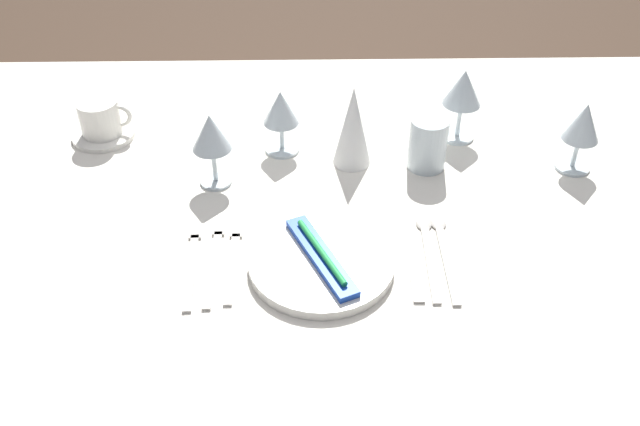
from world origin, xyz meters
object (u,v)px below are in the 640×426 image
(wine_glass_right, at_px, (211,135))
(napkin_folded, at_px, (353,126))
(toothbrush_package, at_px, (321,256))
(fork_salad, at_px, (192,261))
(fork_inner, at_px, (214,258))
(dinner_plate, at_px, (321,263))
(fork_outer, at_px, (233,257))
(spoon_dessert, at_px, (444,247))
(dinner_knife, at_px, (412,256))
(coffee_cup_left, at_px, (101,118))
(wine_glass_left, at_px, (463,91))
(spoon_soup, at_px, (428,247))
(wine_glass_centre, at_px, (583,125))
(drink_tumbler, at_px, (428,143))
(wine_glass_far, at_px, (281,111))

(wine_glass_right, bearing_deg, napkin_folded, 13.66)
(toothbrush_package, distance_m, fork_salad, 0.22)
(fork_inner, bearing_deg, dinner_plate, -7.45)
(fork_inner, bearing_deg, fork_outer, 1.28)
(toothbrush_package, xyz_separation_m, spoon_dessert, (0.21, 0.04, -0.02))
(toothbrush_package, xyz_separation_m, dinner_knife, (0.15, 0.02, -0.02))
(fork_inner, relative_size, coffee_cup_left, 2.02)
(wine_glass_left, bearing_deg, spoon_soup, -107.32)
(toothbrush_package, bearing_deg, fork_outer, 170.71)
(wine_glass_right, height_order, napkin_folded, napkin_folded)
(fork_outer, bearing_deg, toothbrush_package, -9.29)
(dinner_plate, xyz_separation_m, fork_outer, (-0.15, 0.02, -0.01))
(spoon_dessert, bearing_deg, spoon_soup, 178.13)
(fork_outer, height_order, fork_salad, same)
(wine_glass_centre, bearing_deg, fork_salad, -159.93)
(fork_salad, height_order, dinner_knife, same)
(fork_salad, bearing_deg, wine_glass_left, 36.62)
(fork_outer, bearing_deg, fork_inner, -178.72)
(fork_salad, height_order, wine_glass_left, wine_glass_left)
(wine_glass_centre, bearing_deg, drink_tumbler, 177.72)
(fork_salad, bearing_deg, toothbrush_package, -4.45)
(dinner_knife, distance_m, wine_glass_far, 0.41)
(fork_outer, xyz_separation_m, wine_glass_centre, (0.65, 0.26, 0.10))
(dinner_plate, xyz_separation_m, drink_tumbler, (0.21, 0.29, 0.04))
(fork_salad, distance_m, drink_tumbler, 0.51)
(dinner_plate, distance_m, coffee_cup_left, 0.61)
(dinner_plate, bearing_deg, drink_tumbler, 53.82)
(dinner_plate, height_order, napkin_folded, napkin_folded)
(fork_outer, xyz_separation_m, spoon_dessert, (0.36, 0.02, -0.00))
(dinner_plate, relative_size, toothbrush_package, 1.18)
(spoon_dessert, relative_size, wine_glass_right, 1.50)
(coffee_cup_left, xyz_separation_m, wine_glass_right, (0.25, -0.17, 0.06))
(spoon_soup, distance_m, wine_glass_centre, 0.41)
(wine_glass_left, bearing_deg, napkin_folded, -158.73)
(fork_salad, bearing_deg, dinner_plate, -4.45)
(dinner_knife, height_order, wine_glass_right, wine_glass_right)
(wine_glass_left, relative_size, napkin_folded, 0.92)
(fork_salad, distance_m, wine_glass_left, 0.65)
(spoon_soup, relative_size, drink_tumbler, 2.07)
(coffee_cup_left, distance_m, wine_glass_far, 0.38)
(coffee_cup_left, bearing_deg, toothbrush_package, -42.42)
(dinner_plate, height_order, fork_outer, dinner_plate)
(toothbrush_package, height_order, spoon_soup, toothbrush_package)
(dinner_plate, xyz_separation_m, napkin_folded, (0.07, 0.31, 0.08))
(spoon_dessert, xyz_separation_m, wine_glass_left, (0.08, 0.35, 0.11))
(drink_tumbler, bearing_deg, coffee_cup_left, 169.82)
(fork_inner, relative_size, wine_glass_right, 1.46)
(drink_tumbler, bearing_deg, wine_glass_centre, -2.28)
(wine_glass_right, xyz_separation_m, napkin_folded, (0.27, 0.06, -0.02))
(wine_glass_far, bearing_deg, coffee_cup_left, 171.41)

